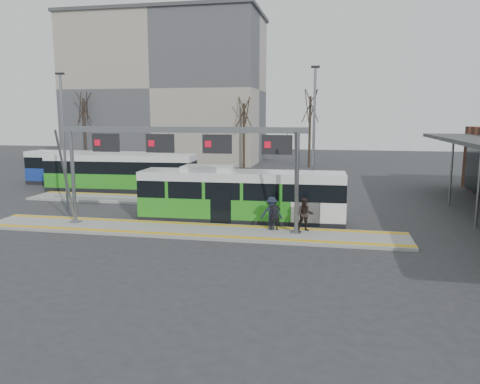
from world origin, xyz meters
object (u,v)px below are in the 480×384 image
Objects in this scene: passenger_a at (275,215)px; passenger_c at (272,213)px; gantry at (182,148)px; hero_bus at (241,196)px; passenger_b at (305,215)px.

passenger_c reaches higher than passenger_a.
passenger_a is 0.16m from passenger_c.
hero_bus is at bearing 45.75° from gantry.
gantry reaches higher than passenger_a.
hero_bus is 7.23× the size of passenger_a.
passenger_b is at bearing -2.37° from passenger_c.
passenger_a is at bearing 5.61° from gantry.
passenger_a is 1.53m from passenger_b.
hero_bus is 2.98m from passenger_c.
gantry reaches higher than hero_bus.
gantry is 5.81m from passenger_a.
passenger_b is (3.70, -2.11, -0.44)m from hero_bus.
gantry is 7.09m from passenger_b.
passenger_c reaches higher than passenger_b.
passenger_b is (1.53, 0.05, 0.05)m from passenger_a.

